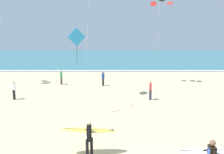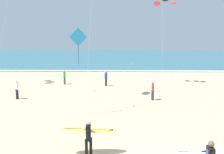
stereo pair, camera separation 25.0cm
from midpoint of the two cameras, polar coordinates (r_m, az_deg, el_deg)
ocean_water at (r=65.40m, az=0.64°, el=5.12°), size 160.00×60.00×0.08m
shoreline_foam at (r=35.86m, az=0.97°, el=1.51°), size 160.00×1.16×0.01m
surfer_lead at (r=10.46m, az=-6.00°, el=-13.35°), size 2.45×1.02×1.71m
kite_diamond_cobalt_near at (r=15.23m, az=-8.36°, el=8.82°), size 4.26×2.33×5.73m
kite_arc_charcoal_mid at (r=26.71m, az=11.85°, el=17.18°), size 2.55×4.79×9.07m
bystander_green_top at (r=26.37m, az=-12.19°, el=-0.04°), size 0.31×0.45×1.59m
bystander_white_top at (r=21.19m, az=-22.71°, el=-2.90°), size 0.43×0.32×1.59m
bystander_red_top at (r=19.67m, az=9.12°, el=-3.19°), size 0.23×0.49×1.59m
bystander_blue_top at (r=25.07m, az=-2.23°, el=-0.32°), size 0.30×0.46×1.59m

